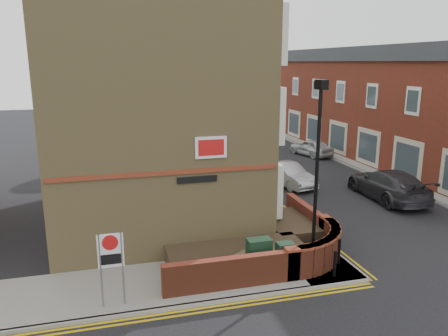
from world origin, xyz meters
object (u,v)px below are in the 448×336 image
lamppost (317,176)px  utility_cabinet_large (259,256)px  zone_sign (111,256)px  silver_car_near (288,175)px

lamppost → utility_cabinet_large: lamppost is taller
utility_cabinet_large → zone_sign: zone_sign is taller
zone_sign → silver_car_near: size_ratio=0.55×
lamppost → zone_sign: 6.85m
utility_cabinet_large → silver_car_near: size_ratio=0.30×
zone_sign → silver_car_near: zone_sign is taller
lamppost → zone_sign: size_ratio=2.86×
zone_sign → silver_car_near: bearing=47.0°
lamppost → silver_car_near: 10.93m
utility_cabinet_large → silver_car_near: utility_cabinet_large is taller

